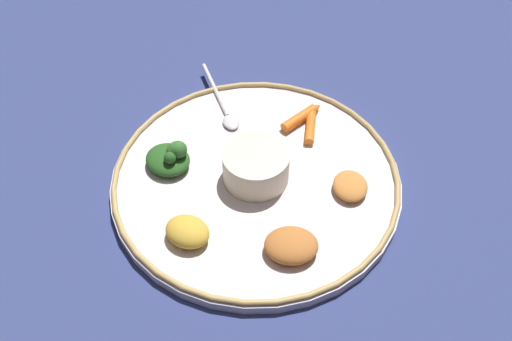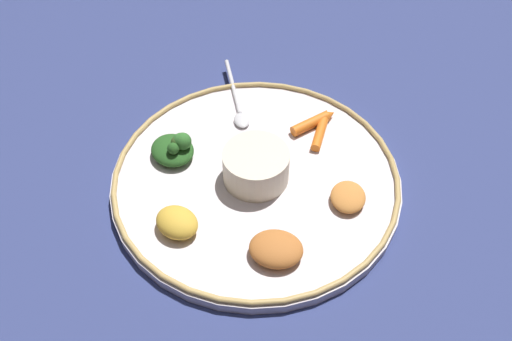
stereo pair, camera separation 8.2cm
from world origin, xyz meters
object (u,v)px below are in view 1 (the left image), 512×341
at_px(carrot_near_spoon, 311,123).
at_px(carrot_outer, 302,117).
at_px(center_bowl, 256,165).
at_px(greens_pile, 170,157).
at_px(spoon, 223,106).

distance_m(carrot_near_spoon, carrot_outer, 0.02).
bearing_deg(carrot_outer, carrot_near_spoon, 106.88).
height_order(center_bowl, carrot_outer, center_bowl).
bearing_deg(center_bowl, greens_pile, -40.20).
relative_size(spoon, greens_pile, 1.98).
bearing_deg(greens_pile, carrot_outer, 176.17).
height_order(center_bowl, spoon, center_bowl).
distance_m(spoon, carrot_outer, 0.13).
xyz_separation_m(spoon, greens_pile, (0.12, 0.07, 0.01)).
distance_m(center_bowl, carrot_outer, 0.14).
distance_m(greens_pile, carrot_outer, 0.22).
bearing_deg(spoon, carrot_outer, 137.26).
xyz_separation_m(center_bowl, spoon, (-0.03, -0.15, -0.02)).
height_order(spoon, greens_pile, greens_pile).
xyz_separation_m(greens_pile, carrot_outer, (-0.22, 0.01, -0.01)).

